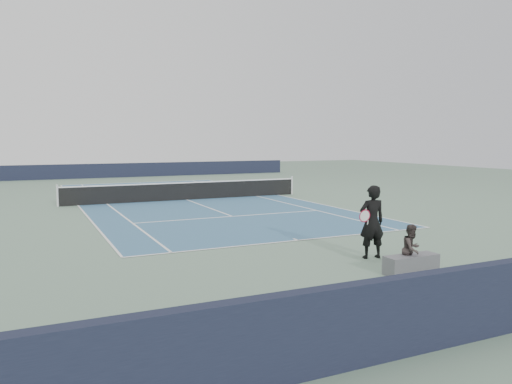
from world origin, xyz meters
name	(u,v)px	position (x,y,z in m)	size (l,w,h in m)	color
ground	(187,200)	(0.00, 0.00, 0.00)	(80.00, 80.00, 0.00)	slate
court_surface	(187,200)	(0.00, 0.00, 0.01)	(10.97, 23.77, 0.01)	#376283
tennis_net	(187,191)	(0.00, 0.00, 0.50)	(12.90, 0.10, 1.07)	silver
windscreen_far	(124,170)	(0.00, 17.88, 0.60)	(30.00, 0.25, 1.20)	black
tennis_player	(372,222)	(0.63, -14.75, 0.99)	(0.86, 0.65, 1.99)	black
tennis_ball	(388,258)	(0.96, -15.07, 0.04)	(0.07, 0.07, 0.07)	#CFDE2D
spectator_bench	(411,256)	(0.52, -16.41, 0.42)	(1.46, 0.86, 1.19)	#5A5A5F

